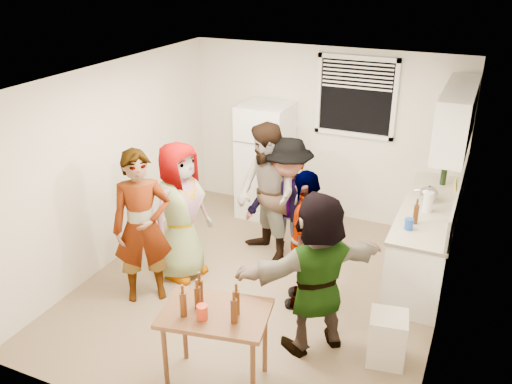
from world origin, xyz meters
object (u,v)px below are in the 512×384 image
at_px(guest_back_left, 266,258).
at_px(refrigerator, 265,161).
at_px(serving_table, 218,381).
at_px(wine_bottle, 442,184).
at_px(guest_back_right, 286,258).
at_px(red_cup, 202,318).
at_px(guest_stripe, 149,295).
at_px(guest_black, 303,301).
at_px(kettle, 428,201).
at_px(trash_bin, 387,339).
at_px(guest_grey, 184,273).
at_px(blue_cup, 408,229).
at_px(beer_bottle_table, 198,308).
at_px(beer_bottle_counter, 415,223).

bearing_deg(guest_back_left, refrigerator, 150.86).
distance_m(serving_table, guest_back_left, 2.29).
relative_size(wine_bottle, guest_back_right, 0.18).
bearing_deg(serving_table, red_cup, -112.05).
distance_m(guest_stripe, guest_black, 1.80).
bearing_deg(red_cup, kettle, 64.35).
distance_m(trash_bin, guest_grey, 2.67).
relative_size(blue_cup, guest_black, 0.08).
bearing_deg(beer_bottle_table, kettle, 61.84).
xyz_separation_m(refrigerator, kettle, (2.40, -0.59, 0.05)).
height_order(serving_table, guest_stripe, serving_table).
xyz_separation_m(guest_back_left, guest_back_right, (0.25, 0.10, 0.00)).
distance_m(kettle, beer_bottle_table, 3.29).
bearing_deg(guest_back_right, guest_black, -66.94).
bearing_deg(guest_back_left, trash_bin, 1.10).
bearing_deg(red_cup, serving_table, 67.95).
bearing_deg(kettle, wine_bottle, 98.52).
distance_m(red_cup, guest_grey, 2.15).
bearing_deg(guest_black, blue_cup, 106.62).
distance_m(beer_bottle_counter, blue_cup, 0.18).
xyz_separation_m(serving_table, beer_bottle_table, (-0.16, -0.02, 0.79)).
height_order(guest_back_left, guest_back_right, guest_back_left).
bearing_deg(guest_grey, guest_back_right, -37.08).
bearing_deg(guest_black, guest_back_left, -144.20).
bearing_deg(beer_bottle_counter, blue_cup, -103.37).
relative_size(beer_bottle_counter, serving_table, 0.23).
height_order(serving_table, guest_black, serving_table).
bearing_deg(guest_back_right, beer_bottle_table, -97.96).
distance_m(beer_bottle_table, guest_black, 1.79).
relative_size(wine_bottle, red_cup, 2.31).
xyz_separation_m(red_cup, guest_back_right, (-0.16, 2.47, -0.79)).
height_order(beer_bottle_counter, guest_black, beer_bottle_counter).
height_order(red_cup, guest_stripe, red_cup).
height_order(guest_stripe, guest_black, guest_stripe).
xyz_separation_m(refrigerator, beer_bottle_table, (0.85, -3.49, -0.06)).
xyz_separation_m(beer_bottle_counter, beer_bottle_table, (-1.50, -2.23, -0.11)).
distance_m(beer_bottle_counter, red_cup, 2.72).
relative_size(blue_cup, trash_bin, 0.25).
relative_size(kettle, blue_cup, 2.00).
distance_m(kettle, blue_cup, 0.85).
bearing_deg(red_cup, guest_back_left, 99.79).
bearing_deg(trash_bin, red_cup, -143.04).
bearing_deg(beer_bottle_counter, guest_black, -146.49).
height_order(trash_bin, guest_grey, trash_bin).
bearing_deg(guest_back_left, serving_table, -41.40).
bearing_deg(wine_bottle, red_cup, -113.13).
distance_m(wine_bottle, blue_cup, 1.47).
xyz_separation_m(red_cup, guest_stripe, (-1.33, 1.03, -0.79)).
height_order(trash_bin, beer_bottle_table, beer_bottle_table).
xyz_separation_m(wine_bottle, blue_cup, (-0.19, -1.45, 0.00)).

